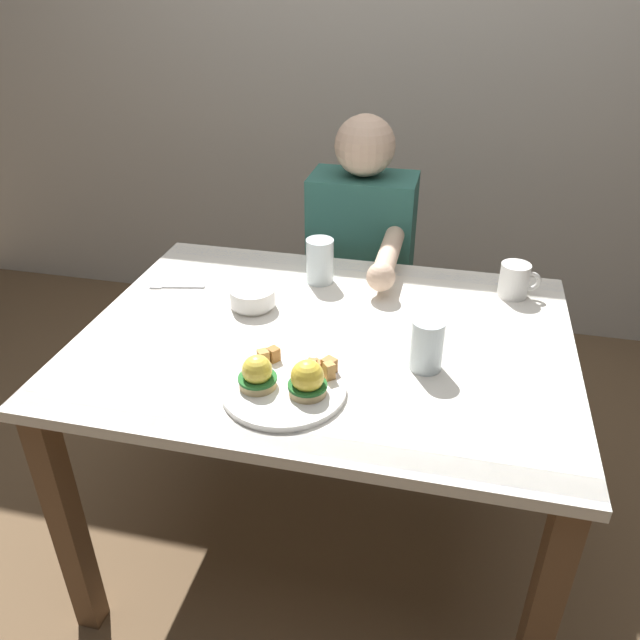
# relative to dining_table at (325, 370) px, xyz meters

# --- Properties ---
(ground_plane) EXTENTS (6.00, 6.00, 0.00)m
(ground_plane) POSITION_rel_dining_table_xyz_m (0.00, 0.00, -0.63)
(ground_plane) COLOR brown
(back_wall) EXTENTS (4.80, 0.10, 2.60)m
(back_wall) POSITION_rel_dining_table_xyz_m (0.00, 1.50, 0.67)
(back_wall) COLOR beige
(back_wall) RESTS_ON ground_plane
(dining_table) EXTENTS (1.20, 0.90, 0.74)m
(dining_table) POSITION_rel_dining_table_xyz_m (0.00, 0.00, 0.00)
(dining_table) COLOR white
(dining_table) RESTS_ON ground_plane
(eggs_benedict_plate) EXTENTS (0.27, 0.27, 0.09)m
(eggs_benedict_plate) POSITION_rel_dining_table_xyz_m (-0.03, -0.25, 0.13)
(eggs_benedict_plate) COLOR white
(eggs_benedict_plate) RESTS_ON dining_table
(fruit_bowl) EXTENTS (0.12, 0.12, 0.05)m
(fruit_bowl) POSITION_rel_dining_table_xyz_m (-0.22, 0.09, 0.14)
(fruit_bowl) COLOR white
(fruit_bowl) RESTS_ON dining_table
(coffee_mug) EXTENTS (0.11, 0.08, 0.09)m
(coffee_mug) POSITION_rel_dining_table_xyz_m (0.46, 0.32, 0.16)
(coffee_mug) COLOR white
(coffee_mug) RESTS_ON dining_table
(fork) EXTENTS (0.16, 0.05, 0.00)m
(fork) POSITION_rel_dining_table_xyz_m (-0.48, 0.15, 0.11)
(fork) COLOR silver
(fork) RESTS_ON dining_table
(water_glass_near) EXTENTS (0.07, 0.07, 0.12)m
(water_glass_near) POSITION_rel_dining_table_xyz_m (0.25, -0.09, 0.16)
(water_glass_near) COLOR silver
(water_glass_near) RESTS_ON dining_table
(water_glass_far) EXTENTS (0.08, 0.08, 0.13)m
(water_glass_far) POSITION_rel_dining_table_xyz_m (-0.08, 0.28, 0.16)
(water_glass_far) COLOR silver
(water_glass_far) RESTS_ON dining_table
(diner_person) EXTENTS (0.34, 0.54, 1.14)m
(diner_person) POSITION_rel_dining_table_xyz_m (-0.01, 0.60, 0.02)
(diner_person) COLOR #33333D
(diner_person) RESTS_ON ground_plane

